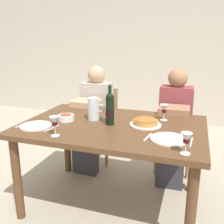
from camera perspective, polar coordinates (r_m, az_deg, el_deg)
The scene contains 20 objects.
ground_plane at distance 2.46m, azimuth 0.10°, elevation -19.76°, with size 8.00×8.00×0.00m, color #B2A893.
back_wall at distance 4.63m, azimuth 10.92°, elevation 15.05°, with size 8.00×0.10×2.80m, color beige.
dining_table at distance 2.15m, azimuth 0.11°, elevation -5.09°, with size 1.50×1.00×0.76m.
wine_bottle at distance 2.07m, azimuth -0.47°, elevation 0.74°, with size 0.07×0.07×0.33m.
water_pitcher at distance 2.22m, azimuth -4.16°, elevation 0.42°, with size 0.15×0.10×0.20m.
baked_tart at distance 2.10m, azimuth 7.54°, elevation -2.26°, with size 0.26×0.26×0.06m.
salad_bowl at distance 2.24m, azimuth -10.28°, elevation -1.13°, with size 0.14×0.14×0.06m.
wine_glass_left_diner at distance 2.24m, azimuth 11.65°, elevation 0.56°, with size 0.07×0.07×0.14m.
wine_glass_right_diner at distance 1.87m, azimuth -12.81°, elevation -2.19°, with size 0.07×0.07×0.15m.
wine_glass_centre at distance 1.61m, azimuth 16.35°, elevation -5.84°, with size 0.07×0.07×0.14m.
dinner_plate_left_setting at distance 2.15m, azimuth -16.76°, elevation -2.99°, with size 0.25×0.25×0.01m, color white.
dinner_plate_right_setting at distance 1.83m, azimuth 12.67°, elevation -5.97°, with size 0.26×0.26×0.01m, color silver.
fork_left_setting at distance 2.22m, azimuth -19.46°, elevation -2.69°, with size 0.16×0.01×0.01m, color silver.
knife_left_setting at distance 2.07m, azimuth -13.33°, elevation -3.55°, with size 0.18×0.01×0.01m, color silver.
knife_right_setting at distance 1.83m, azimuth 17.37°, elevation -6.49°, with size 0.18×0.01×0.01m, color silver.
spoon_right_setting at distance 1.85m, azimuth 8.02°, elevation -5.61°, with size 0.16×0.01×0.01m, color silver.
chair_left at distance 3.15m, azimuth -2.50°, elevation -1.56°, with size 0.41×0.41×0.87m.
diner_left at distance 2.91m, azimuth -4.28°, elevation -0.61°, with size 0.35×0.51×1.16m.
chair_right at distance 2.97m, azimuth 13.96°, elevation -3.07°, with size 0.41×0.41×0.87m.
diner_right at distance 2.71m, azimuth 13.78°, elevation -2.22°, with size 0.34×0.51×1.16m.
Camera 1 is at (0.63, -1.91, 1.43)m, focal length 40.71 mm.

